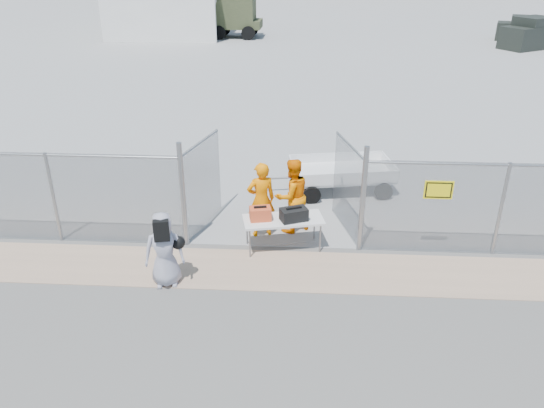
# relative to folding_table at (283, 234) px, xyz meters

# --- Properties ---
(ground) EXTENTS (160.00, 160.00, 0.00)m
(ground) POSITION_rel_folding_table_xyz_m (-0.26, -1.95, -0.38)
(ground) COLOR #4D4C4C
(tarmac_inside) EXTENTS (160.00, 80.00, 0.01)m
(tarmac_inside) POSITION_rel_folding_table_xyz_m (-0.26, 40.05, -0.38)
(tarmac_inside) COLOR gray
(tarmac_inside) RESTS_ON ground
(dirt_strip) EXTENTS (44.00, 1.60, 0.01)m
(dirt_strip) POSITION_rel_folding_table_xyz_m (-0.26, -0.95, -0.37)
(dirt_strip) COLOR tan
(dirt_strip) RESTS_ON ground
(chain_link_fence) EXTENTS (40.00, 0.20, 2.20)m
(chain_link_fence) POSITION_rel_folding_table_xyz_m (-0.26, 0.05, 0.72)
(chain_link_fence) COLOR gray
(chain_link_fence) RESTS_ON ground
(folding_table) EXTENTS (1.91, 1.10, 0.76)m
(folding_table) POSITION_rel_folding_table_xyz_m (0.00, 0.00, 0.00)
(folding_table) COLOR silver
(folding_table) RESTS_ON ground
(orange_bag) EXTENTS (0.52, 0.40, 0.29)m
(orange_bag) POSITION_rel_folding_table_xyz_m (-0.51, -0.07, 0.53)
(orange_bag) COLOR #E9542B
(orange_bag) RESTS_ON folding_table
(black_duffel) EXTENTS (0.67, 0.54, 0.28)m
(black_duffel) POSITION_rel_folding_table_xyz_m (0.24, -0.05, 0.52)
(black_duffel) COLOR black
(black_duffel) RESTS_ON folding_table
(security_worker_left) EXTENTS (0.79, 0.65, 1.86)m
(security_worker_left) POSITION_rel_folding_table_xyz_m (-0.55, 0.60, 0.55)
(security_worker_left) COLOR #FF7F00
(security_worker_left) RESTS_ON ground
(security_worker_right) EXTENTS (1.14, 1.08, 1.85)m
(security_worker_right) POSITION_rel_folding_table_xyz_m (0.17, 0.88, 0.54)
(security_worker_right) COLOR #FF7F00
(security_worker_right) RESTS_ON ground
(visitor) EXTENTS (0.88, 0.66, 1.61)m
(visitor) POSITION_rel_folding_table_xyz_m (-2.32, -1.57, 0.43)
(visitor) COLOR #9695A6
(visitor) RESTS_ON ground
(utility_trailer) EXTENTS (3.94, 2.51, 0.89)m
(utility_trailer) POSITION_rel_folding_table_xyz_m (1.51, 3.40, 0.06)
(utility_trailer) COLOR silver
(utility_trailer) RESTS_ON ground
(military_truck) EXTENTS (6.63, 2.57, 3.14)m
(military_truck) POSITION_rel_folding_table_xyz_m (-6.30, 31.87, 1.19)
(military_truck) COLOR #40472A
(military_truck) RESTS_ON ground
(parked_vehicle_near) EXTENTS (4.88, 4.08, 2.03)m
(parked_vehicle_near) POSITION_rel_folding_table_xyz_m (15.93, 28.12, 0.63)
(parked_vehicle_near) COLOR black
(parked_vehicle_near) RESTS_ON ground
(parked_vehicle_mid) EXTENTS (4.21, 2.95, 1.74)m
(parked_vehicle_mid) POSITION_rel_folding_table_xyz_m (16.59, 31.39, 0.49)
(parked_vehicle_mid) COLOR black
(parked_vehicle_mid) RESTS_ON ground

